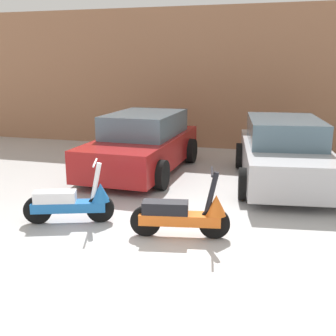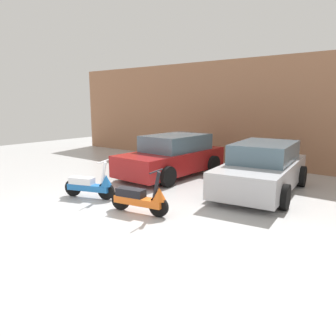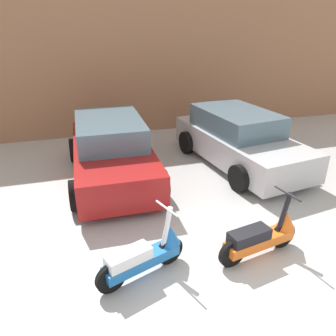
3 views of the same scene
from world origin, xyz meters
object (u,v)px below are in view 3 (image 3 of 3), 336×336
at_px(scooter_front_left, 145,254).
at_px(car_rear_center, 239,139).
at_px(scooter_front_right, 263,235).
at_px(car_rear_left, 112,150).

relative_size(scooter_front_left, car_rear_center, 0.33).
height_order(scooter_front_right, car_rear_left, car_rear_left).
bearing_deg(car_rear_center, car_rear_left, -99.84).
xyz_separation_m(car_rear_left, car_rear_center, (3.29, -0.11, -0.00)).
bearing_deg(scooter_front_left, scooter_front_right, -22.29).
xyz_separation_m(scooter_front_left, scooter_front_right, (1.90, -0.09, 0.01)).
xyz_separation_m(scooter_front_right, car_rear_center, (1.38, 3.52, 0.29)).
height_order(scooter_front_left, scooter_front_right, scooter_front_right).
relative_size(scooter_front_left, car_rear_left, 0.34).
height_order(car_rear_left, car_rear_center, car_rear_left).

